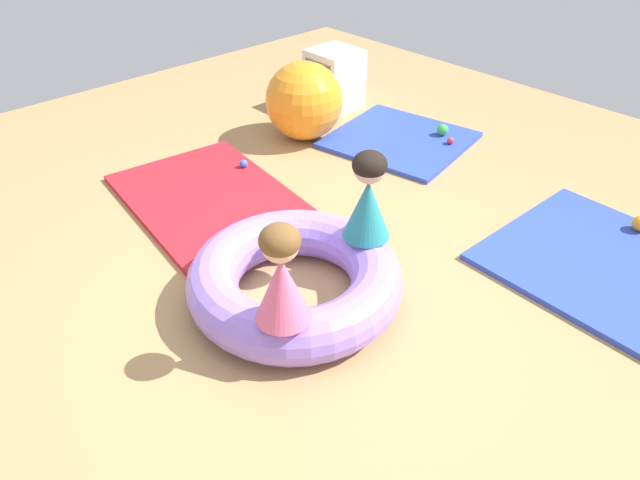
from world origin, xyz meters
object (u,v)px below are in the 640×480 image
Objects in this scene: child_in_teal at (368,197)px; storage_cube at (332,79)px; child_in_pink at (282,275)px; play_ball_pink at (275,220)px; play_ball_green at (442,130)px; exercise_ball_large at (304,101)px; play_ball_red at (450,141)px; inflatable_cushion at (295,279)px; play_ball_blue at (244,164)px; play_ball_orange at (640,224)px.

storage_cube is at bearing -101.86° from child_in_teal.
play_ball_pink is at bearing 167.94° from child_in_pink.
storage_cube is (-2.05, 1.72, -0.29)m from child_in_teal.
play_ball_green is 0.15× the size of exercise_ball_large.
child_in_teal is 0.98× the size of storage_cube.
play_ball_red is at bearing 4.24° from storage_cube.
inflatable_cushion is 1.84× the size of exercise_ball_large.
inflatable_cushion is 0.76m from play_ball_pink.
child_in_teal is 8.40× the size of play_ball_blue.
play_ball_green is (-0.16, 0.09, 0.02)m from play_ball_red.
exercise_ball_large is (-1.60, 1.52, 0.19)m from inflatable_cushion.
play_ball_green reaches higher than play_ball_blue.
play_ball_orange is (1.68, -0.15, 0.02)m from play_ball_red.
storage_cube reaches higher than inflatable_cushion.
child_in_teal is at bearing 5.97° from play_ball_pink.
play_ball_red is 0.09× the size of exercise_ball_large.
child_in_pink is 0.97× the size of storage_cube.
play_ball_pink is (-0.65, 0.38, -0.08)m from inflatable_cushion.
child_in_pink is at bearing -31.21° from play_ball_blue.
child_in_teal is at bearing 129.21° from child_in_pink.
play_ball_orange reaches higher than play_ball_green.
play_ball_red is 0.11× the size of storage_cube.
play_ball_red is (-0.69, 1.82, -0.49)m from child_in_teal.
child_in_teal is 5.11× the size of play_ball_orange.
child_in_pink is 1.32m from play_ball_pink.
inflatable_cushion is 2.41m from play_ball_orange.
play_ball_orange is (2.56, 1.41, 0.02)m from play_ball_blue.
child_in_pink is at bearing -107.41° from play_ball_orange.
storage_cube is at bearing -175.76° from play_ball_red.
child_in_teal is at bearing -31.51° from exercise_ball_large.
child_in_teal reaches higher than inflatable_cushion.
storage_cube is (-3.04, 0.05, 0.19)m from play_ball_orange.
play_ball_blue is 2.93m from play_ball_orange.
play_ball_orange is (1.11, 2.14, -0.06)m from inflatable_cushion.
storage_cube is (-2.26, 2.54, -0.28)m from child_in_pink.
exercise_ball_large is at bearing 129.99° from play_ball_pink.
play_ball_orange is at bearing -5.01° from play_ball_red.
inflatable_cushion reaches higher than play_ball_orange.
inflatable_cushion is 20.53× the size of play_ball_red.
play_ball_green is (0.73, 1.65, 0.02)m from play_ball_blue.
child_in_pink reaches higher than play_ball_orange.
play_ball_orange is at bearing 28.88° from play_ball_blue.
play_ball_orange is 2.79m from exercise_ball_large.
play_ball_pink is at bearing -54.57° from storage_cube.
play_ball_orange is 3.04m from storage_cube.
play_ball_red is 0.57× the size of play_ball_orange.
play_ball_blue is (-0.89, -1.56, 0.00)m from play_ball_red.
child_in_teal reaches higher than play_ball_pink.
child_in_teal is at bearing -66.17° from play_ball_green.
child_in_pink reaches higher than storage_cube.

